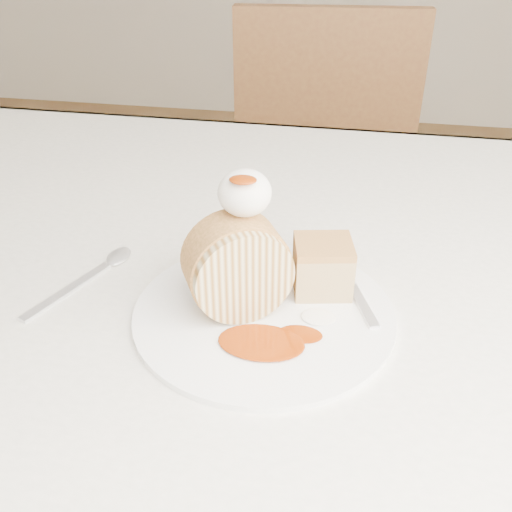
# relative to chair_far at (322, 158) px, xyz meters

# --- Properties ---
(table) EXTENTS (1.40, 0.90, 0.75)m
(table) POSITION_rel_chair_far_xyz_m (0.03, -0.87, 0.14)
(table) COLOR white
(table) RESTS_ON ground
(chair_far) EXTENTS (0.47, 0.47, 0.91)m
(chair_far) POSITION_rel_chair_far_xyz_m (0.00, 0.00, 0.00)
(chair_far) COLOR brown
(chair_far) RESTS_ON ground
(plate) EXTENTS (0.31, 0.31, 0.01)m
(plate) POSITION_rel_chair_far_xyz_m (0.02, -0.99, 0.23)
(plate) COLOR white
(plate) RESTS_ON table
(roulade_slice) EXTENTS (0.11, 0.09, 0.10)m
(roulade_slice) POSITION_rel_chair_far_xyz_m (-0.01, -0.99, 0.28)
(roulade_slice) COLOR #CBBD8D
(roulade_slice) RESTS_ON plate
(cake_chunk) EXTENTS (0.07, 0.06, 0.05)m
(cake_chunk) POSITION_rel_chair_far_xyz_m (0.07, -0.94, 0.26)
(cake_chunk) COLOR #C7874B
(cake_chunk) RESTS_ON plate
(whipped_cream) EXTENTS (0.05, 0.05, 0.04)m
(whipped_cream) POSITION_rel_chair_far_xyz_m (-0.00, -0.97, 0.35)
(whipped_cream) COLOR white
(whipped_cream) RESTS_ON roulade_slice
(caramel_drizzle) EXTENTS (0.03, 0.02, 0.01)m
(caramel_drizzle) POSITION_rel_chair_far_xyz_m (-0.00, -0.98, 0.38)
(caramel_drizzle) COLOR #872C05
(caramel_drizzle) RESTS_ON whipped_cream
(caramel_pool) EXTENTS (0.09, 0.07, 0.00)m
(caramel_pool) POSITION_rel_chair_far_xyz_m (0.02, -1.04, 0.24)
(caramel_pool) COLOR #872C05
(caramel_pool) RESTS_ON plate
(fork) EXTENTS (0.07, 0.15, 0.00)m
(fork) POSITION_rel_chair_far_xyz_m (0.11, -0.95, 0.24)
(fork) COLOR silver
(fork) RESTS_ON plate
(spoon) EXTENTS (0.07, 0.15, 0.00)m
(spoon) POSITION_rel_chair_far_xyz_m (-0.19, -0.99, 0.23)
(spoon) COLOR silver
(spoon) RESTS_ON table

